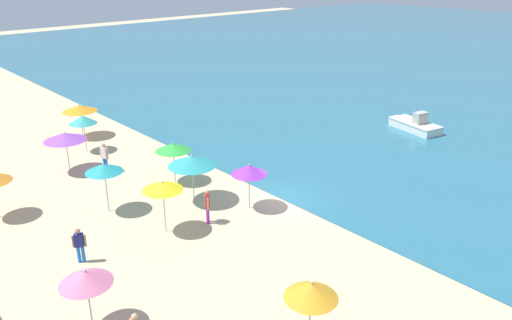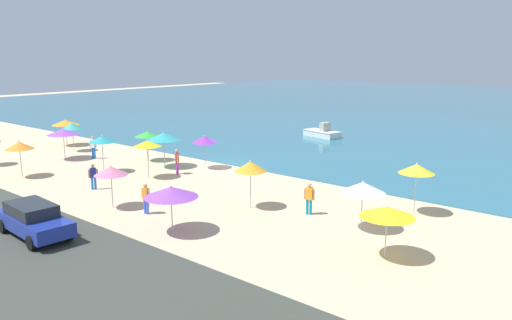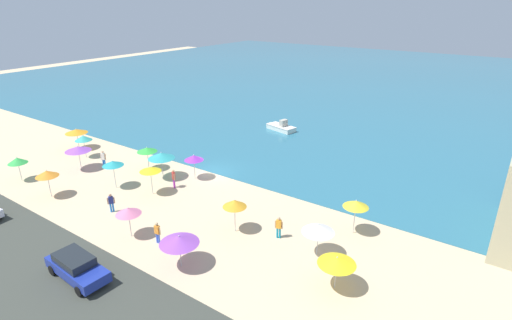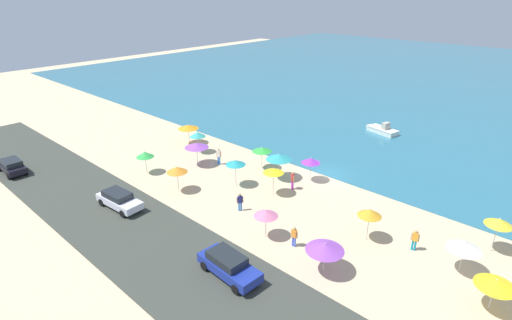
% 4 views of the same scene
% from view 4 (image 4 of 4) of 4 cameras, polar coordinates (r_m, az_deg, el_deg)
% --- Properties ---
extents(ground_plane, '(160.00, 160.00, 0.00)m').
position_cam_4_polar(ground_plane, '(39.76, 9.77, -2.21)').
color(ground_plane, '#CFB58F').
extents(sea, '(150.00, 110.00, 0.05)m').
position_cam_4_polar(sea, '(89.27, 29.88, 9.47)').
color(sea, '#2B6A82').
rests_on(sea, ground_plane).
extents(coastal_road, '(80.00, 8.00, 0.06)m').
position_cam_4_polar(coastal_road, '(28.34, -11.34, -13.90)').
color(coastal_road, '#393D35').
rests_on(coastal_road, ground_plane).
extents(beach_umbrella_0, '(2.15, 2.15, 2.37)m').
position_cam_4_polar(beach_umbrella_0, '(28.91, 27.68, -10.80)').
color(beach_umbrella_0, '#B2B2B7').
rests_on(beach_umbrella_0, ground_plane).
extents(beach_umbrella_1, '(2.46, 2.46, 2.47)m').
position_cam_4_polar(beach_umbrella_1, '(41.19, -8.49, 2.09)').
color(beach_umbrella_1, '#B2B2B7').
rests_on(beach_umbrella_1, ground_plane).
extents(beach_umbrella_2, '(1.86, 1.86, 2.48)m').
position_cam_4_polar(beach_umbrella_2, '(36.05, -11.22, -1.34)').
color(beach_umbrella_2, '#B2B2B7').
rests_on(beach_umbrella_2, ground_plane).
extents(beach_umbrella_3, '(2.50, 2.50, 2.24)m').
position_cam_4_polar(beach_umbrella_3, '(26.17, 9.83, -12.14)').
color(beach_umbrella_3, '#B2B2B7').
rests_on(beach_umbrella_3, ground_plane).
extents(beach_umbrella_4, '(1.82, 1.82, 2.70)m').
position_cam_4_polar(beach_umbrella_4, '(31.97, 31.40, -7.56)').
color(beach_umbrella_4, '#B2B2B7').
rests_on(beach_umbrella_4, ground_plane).
extents(beach_umbrella_5, '(1.84, 1.84, 2.63)m').
position_cam_4_polar(beach_umbrella_5, '(36.34, -2.94, -0.36)').
color(beach_umbrella_5, '#B2B2B7').
rests_on(beach_umbrella_5, ground_plane).
extents(beach_umbrella_6, '(1.96, 1.96, 2.37)m').
position_cam_4_polar(beach_umbrella_6, '(39.89, 0.85, 1.52)').
color(beach_umbrella_6, '#B2B2B7').
rests_on(beach_umbrella_6, ground_plane).
extents(beach_umbrella_7, '(2.23, 2.23, 2.21)m').
position_cam_4_polar(beach_umbrella_7, '(26.73, 31.06, -14.83)').
color(beach_umbrella_7, '#B2B2B7').
rests_on(beach_umbrella_7, ground_plane).
extents(beach_umbrella_8, '(1.84, 1.84, 2.58)m').
position_cam_4_polar(beach_umbrella_8, '(34.78, 2.51, -1.55)').
color(beach_umbrella_8, '#B2B2B7').
rests_on(beach_umbrella_8, ground_plane).
extents(beach_umbrella_9, '(1.80, 1.80, 2.42)m').
position_cam_4_polar(beach_umbrella_9, '(37.65, 7.84, -0.06)').
color(beach_umbrella_9, '#B2B2B7').
rests_on(beach_umbrella_9, ground_plane).
extents(beach_umbrella_10, '(2.40, 2.40, 2.38)m').
position_cam_4_polar(beach_umbrella_10, '(47.16, -9.66, 4.71)').
color(beach_umbrella_10, '#B2B2B7').
rests_on(beach_umbrella_10, ground_plane).
extents(beach_umbrella_11, '(1.78, 1.78, 2.35)m').
position_cam_4_polar(beach_umbrella_11, '(29.02, 1.44, -7.60)').
color(beach_umbrella_11, '#B2B2B7').
rests_on(beach_umbrella_11, ground_plane).
extents(beach_umbrella_12, '(1.76, 1.76, 2.51)m').
position_cam_4_polar(beach_umbrella_12, '(44.31, -8.35, 3.66)').
color(beach_umbrella_12, '#B2B2B7').
rests_on(beach_umbrella_12, ground_plane).
extents(beach_umbrella_13, '(1.71, 1.71, 2.34)m').
position_cam_4_polar(beach_umbrella_13, '(40.42, -15.59, 0.78)').
color(beach_umbrella_13, '#B2B2B7').
rests_on(beach_umbrella_13, ground_plane).
extents(beach_umbrella_14, '(1.72, 1.72, 2.61)m').
position_cam_4_polar(beach_umbrella_14, '(29.75, 15.94, -7.24)').
color(beach_umbrella_14, '#B2B2B7').
rests_on(beach_umbrella_14, ground_plane).
extents(beach_umbrella_15, '(2.47, 2.47, 2.62)m').
position_cam_4_polar(beach_umbrella_15, '(37.76, 3.29, 0.47)').
color(beach_umbrella_15, '#B2B2B7').
rests_on(beach_umbrella_15, ground_plane).
extents(bather_0, '(0.53, 0.34, 1.81)m').
position_cam_4_polar(bather_0, '(41.43, -5.34, 0.67)').
color(bather_0, blue).
rests_on(bather_0, ground_plane).
extents(bather_1, '(0.51, 0.37, 1.75)m').
position_cam_4_polar(bather_1, '(36.36, 5.25, -2.78)').
color(bather_1, purple).
rests_on(bather_1, ground_plane).
extents(bather_2, '(0.57, 0.25, 1.62)m').
position_cam_4_polar(bather_2, '(28.80, 5.48, -10.66)').
color(bather_2, '#4164DD').
rests_on(bather_2, ground_plane).
extents(bather_3, '(0.38, 0.49, 1.58)m').
position_cam_4_polar(bather_3, '(32.92, -2.30, -5.89)').
color(bather_3, blue).
rests_on(bather_3, ground_plane).
extents(bather_4, '(0.55, 0.32, 1.68)m').
position_cam_4_polar(bather_4, '(30.36, 21.76, -10.41)').
color(bather_4, teal).
rests_on(bather_4, ground_plane).
extents(parked_car_0, '(4.57, 2.05, 1.49)m').
position_cam_4_polar(parked_car_0, '(26.20, -3.94, -14.71)').
color(parked_car_0, navy).
rests_on(parked_car_0, coastal_road).
extents(parked_car_1, '(4.49, 2.06, 1.40)m').
position_cam_4_polar(parked_car_1, '(35.18, -18.98, -5.35)').
color(parked_car_1, silver).
rests_on(parked_car_1, coastal_road).
extents(parked_car_3, '(4.02, 1.85, 1.42)m').
position_cam_4_polar(parked_car_3, '(46.15, -31.51, -0.71)').
color(parked_car_3, black).
rests_on(parked_car_3, coastal_road).
extents(skiff_nearshore, '(4.39, 2.50, 1.46)m').
position_cam_4_polar(skiff_nearshore, '(52.91, 17.64, 4.12)').
color(skiff_nearshore, silver).
rests_on(skiff_nearshore, sea).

